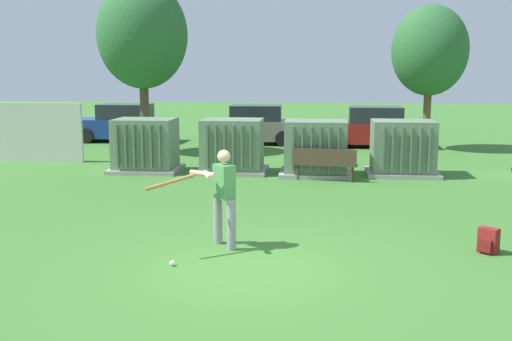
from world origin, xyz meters
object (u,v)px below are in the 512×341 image
at_px(parked_car_leftmost, 123,124).
at_px(batter, 221,193).
at_px(parked_car_right_of_center, 372,128).
at_px(transformer_west, 146,146).
at_px(transformer_mid_east, 316,149).
at_px(sports_ball, 172,263).
at_px(transformer_east, 403,149).
at_px(backpack, 488,241).
at_px(parked_car_left_of_center, 254,126).
at_px(park_bench, 325,162).
at_px(transformer_mid_west, 232,147).

bearing_deg(parked_car_leftmost, batter, -66.13).
height_order(parked_car_leftmost, parked_car_right_of_center, same).
distance_m(transformer_west, parked_car_leftmost, 8.12).
distance_m(transformer_mid_east, sports_ball, 9.06).
distance_m(transformer_east, backpack, 7.82).
height_order(batter, parked_car_leftmost, batter).
distance_m(transformer_east, parked_car_leftmost, 13.13).
bearing_deg(parked_car_left_of_center, sports_ball, -88.49).
relative_size(sports_ball, parked_car_left_of_center, 0.02).
bearing_deg(transformer_west, parked_car_right_of_center, 42.33).
bearing_deg(park_bench, parked_car_leftmost, 135.33).
relative_size(batter, parked_car_leftmost, 0.41).
xyz_separation_m(transformer_east, parked_car_left_of_center, (-5.20, 7.12, -0.04)).
bearing_deg(transformer_mid_east, transformer_west, 178.69).
height_order(transformer_mid_east, transformer_east, same).
relative_size(batter, backpack, 3.95).
height_order(park_bench, parked_car_leftmost, parked_car_leftmost).
xyz_separation_m(park_bench, backpack, (2.74, -6.62, -0.32)).
relative_size(transformer_east, parked_car_left_of_center, 0.49).
bearing_deg(parked_car_left_of_center, backpack, -69.22).
distance_m(transformer_mid_west, park_bench, 3.02).
bearing_deg(parked_car_right_of_center, transformer_mid_east, -107.88).
bearing_deg(sports_ball, parked_car_leftmost, 110.50).
height_order(parked_car_leftmost, parked_car_left_of_center, same).
relative_size(backpack, parked_car_right_of_center, 0.10).
bearing_deg(backpack, transformer_mid_west, 125.55).
bearing_deg(parked_car_right_of_center, transformer_west, -137.67).
distance_m(batter, backpack, 4.67).
distance_m(parked_car_leftmost, parked_car_right_of_center, 10.58).
relative_size(transformer_mid_west, park_bench, 1.14).
xyz_separation_m(transformer_mid_east, backpack, (3.01, -7.51, -0.57)).
bearing_deg(backpack, transformer_mid_east, 111.84).
distance_m(batter, sports_ball, 1.59).
bearing_deg(parked_car_left_of_center, parked_car_right_of_center, -6.19).
bearing_deg(parked_car_left_of_center, transformer_east, -53.84).
relative_size(parked_car_leftmost, parked_car_right_of_center, 1.01).
bearing_deg(batter, transformer_east, 62.30).
distance_m(transformer_west, transformer_east, 7.75).
distance_m(transformer_mid_west, batter, 7.92).
height_order(transformer_mid_east, parked_car_leftmost, same).
xyz_separation_m(transformer_mid_east, parked_car_leftmost, (-8.33, 7.61, -0.04)).
relative_size(transformer_mid_west, backpack, 4.77).
relative_size(transformer_mid_west, parked_car_leftmost, 0.49).
height_order(transformer_mid_west, batter, batter).
height_order(transformer_east, parked_car_right_of_center, same).
bearing_deg(park_bench, parked_car_right_of_center, 75.91).
relative_size(transformer_mid_west, parked_car_right_of_center, 0.50).
xyz_separation_m(sports_ball, parked_car_left_of_center, (-0.43, 16.15, 0.71)).
xyz_separation_m(backpack, parked_car_left_of_center, (-5.66, 14.90, 0.54)).
xyz_separation_m(transformer_west, park_bench, (5.46, -1.02, -0.25)).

